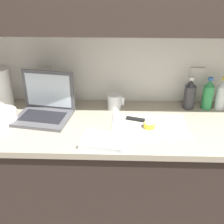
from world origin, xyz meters
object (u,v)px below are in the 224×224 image
object	(u,v)px
bowl_white	(2,116)
lemon_half_cut	(149,125)
knife	(142,120)
bottle_oil_tall	(208,95)
laptop	(45,106)
bottle_water_clear	(190,94)
paper_towel_roll	(1,88)
bottle_green_soda	(221,95)
cutting_board	(149,126)
measuring_cup	(114,102)

from	to	relation	value
bowl_white	lemon_half_cut	bearing A→B (deg)	-3.58
knife	bottle_oil_tall	distance (m)	0.48
laptop	knife	bearing A→B (deg)	2.43
knife	bottle_water_clear	world-z (taller)	bottle_water_clear
knife	paper_towel_roll	distance (m)	0.91
bottle_green_soda	bowl_white	distance (m)	1.34
lemon_half_cut	paper_towel_roll	bearing A→B (deg)	164.38
bottle_green_soda	paper_towel_roll	size ratio (longest dim) A/B	0.82
bottle_oil_tall	bowl_white	bearing A→B (deg)	-169.90
cutting_board	bowl_white	size ratio (longest dim) A/B	2.50
cutting_board	knife	size ratio (longest dim) A/B	1.51
cutting_board	lemon_half_cut	distance (m)	0.04
bottle_green_soda	measuring_cup	xyz separation A→B (m)	(-0.67, -0.03, -0.05)
laptop	bottle_green_soda	bearing A→B (deg)	16.36
measuring_cup	bowl_white	bearing A→B (deg)	-163.32
laptop	paper_towel_roll	world-z (taller)	laptop
lemon_half_cut	paper_towel_roll	world-z (taller)	paper_towel_roll
laptop	measuring_cup	distance (m)	0.43
bottle_oil_tall	bowl_white	xyz separation A→B (m)	(-1.24, -0.22, -0.06)
cutting_board	laptop	bearing A→B (deg)	170.28
bottle_oil_tall	cutting_board	bearing A→B (deg)	-147.58
bowl_white	paper_towel_roll	distance (m)	0.24
knife	bottle_oil_tall	world-z (taller)	bottle_oil_tall
cutting_board	bottle_water_clear	size ratio (longest dim) A/B	2.02
lemon_half_cut	bowl_white	bearing A→B (deg)	176.42
bowl_white	paper_towel_roll	size ratio (longest dim) A/B	0.66
cutting_board	measuring_cup	world-z (taller)	measuring_cup
paper_towel_roll	lemon_half_cut	bearing A→B (deg)	-15.62
paper_towel_roll	laptop	bearing A→B (deg)	-21.55
bowl_white	paper_towel_roll	xyz separation A→B (m)	(-0.07, 0.20, 0.09)
knife	lemon_half_cut	bearing A→B (deg)	-44.32
laptop	bottle_oil_tall	bearing A→B (deg)	16.95
laptop	measuring_cup	size ratio (longest dim) A/B	3.30
knife	bowl_white	world-z (taller)	bowl_white
measuring_cup	paper_towel_roll	size ratio (longest dim) A/B	0.42
bottle_green_soda	bowl_white	bearing A→B (deg)	-170.53
measuring_cup	paper_towel_roll	world-z (taller)	paper_towel_roll
knife	bottle_green_soda	xyz separation A→B (m)	(0.51, 0.21, 0.08)
laptop	lemon_half_cut	distance (m)	0.63
bowl_white	bottle_oil_tall	bearing A→B (deg)	10.10
bottle_oil_tall	bottle_water_clear	xyz separation A→B (m)	(-0.12, 0.00, 0.00)
lemon_half_cut	bowl_white	size ratio (longest dim) A/B	0.37
knife	measuring_cup	bearing A→B (deg)	149.43
laptop	knife	world-z (taller)	laptop
lemon_half_cut	bottle_green_soda	bearing A→B (deg)	30.18
cutting_board	knife	distance (m)	0.06
lemon_half_cut	paper_towel_roll	xyz separation A→B (m)	(-0.92, 0.26, 0.10)
bottle_water_clear	paper_towel_roll	bearing A→B (deg)	-179.21
knife	lemon_half_cut	world-z (taller)	lemon_half_cut
cutting_board	bottle_oil_tall	bearing A→B (deg)	32.42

